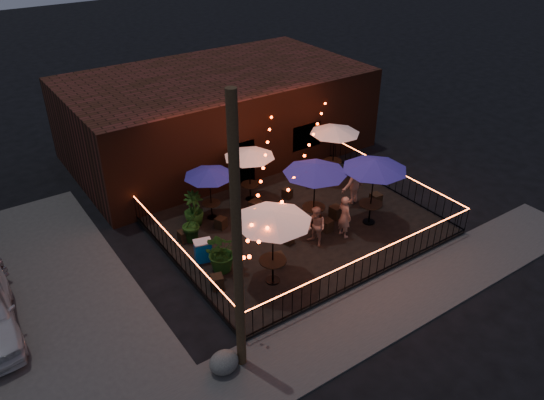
{
  "coord_description": "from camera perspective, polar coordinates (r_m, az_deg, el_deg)",
  "views": [
    {
      "loc": [
        -10.66,
        -11.74,
        11.52
      ],
      "look_at": [
        -0.84,
        2.54,
        1.3
      ],
      "focal_mm": 35.0,
      "sensor_mm": 36.0,
      "label": 1
    }
  ],
  "objects": [
    {
      "name": "ground",
      "position": [
        19.61,
        6.27,
        -5.69
      ],
      "size": [
        110.0,
        110.0,
        0.0
      ],
      "primitive_type": "plane",
      "color": "black",
      "rests_on": "ground"
    },
    {
      "name": "patio",
      "position": [
        20.82,
        2.75,
        -2.87
      ],
      "size": [
        10.0,
        8.0,
        0.15
      ],
      "primitive_type": "cube",
      "color": "black",
      "rests_on": "ground"
    },
    {
      "name": "sidewalk",
      "position": [
        17.83,
        13.1,
        -10.61
      ],
      "size": [
        18.0,
        2.5,
        0.05
      ],
      "primitive_type": "cube",
      "color": "#413E3C",
      "rests_on": "ground"
    },
    {
      "name": "brick_building",
      "position": [
        26.44,
        -5.95,
        9.24
      ],
      "size": [
        14.0,
        8.0,
        4.0
      ],
      "color": "#381A0F",
      "rests_on": "ground"
    },
    {
      "name": "utility_pole",
      "position": [
        12.96,
        -3.75,
        -5.05
      ],
      "size": [
        0.26,
        0.26,
        8.0
      ],
      "primitive_type": "cylinder",
      "color": "#3E2919",
      "rests_on": "ground"
    },
    {
      "name": "fence_front",
      "position": [
        18.07,
        10.49,
        -7.03
      ],
      "size": [
        10.0,
        0.04,
        1.04
      ],
      "color": "black",
      "rests_on": "patio"
    },
    {
      "name": "fence_left",
      "position": [
        18.41,
        -9.82,
        -6.16
      ],
      "size": [
        0.04,
        8.0,
        1.04
      ],
      "rotation": [
        0.0,
        0.0,
        1.57
      ],
      "color": "black",
      "rests_on": "patio"
    },
    {
      "name": "fence_right",
      "position": [
        23.5,
        12.59,
        2.2
      ],
      "size": [
        0.04,
        8.0,
        1.04
      ],
      "rotation": [
        0.0,
        0.0,
        1.57
      ],
      "color": "black",
      "rests_on": "patio"
    },
    {
      "name": "festoon_lights",
      "position": [
        18.84,
        1.03,
        1.96
      ],
      "size": [
        10.02,
        8.72,
        1.32
      ],
      "color": "#FF3108",
      "rests_on": "ground"
    },
    {
      "name": "cafe_table_0",
      "position": [
        16.52,
        0.09,
        -1.85
      ],
      "size": [
        3.26,
        3.26,
        2.77
      ],
      "rotation": [
        0.0,
        0.0,
        0.37
      ],
      "color": "black",
      "rests_on": "patio"
    },
    {
      "name": "cafe_table_1",
      "position": [
        20.36,
        -6.78,
        2.89
      ],
      "size": [
        2.3,
        2.3,
        2.19
      ],
      "rotation": [
        0.0,
        0.0,
        -0.17
      ],
      "color": "black",
      "rests_on": "patio"
    },
    {
      "name": "cafe_table_2",
      "position": [
        19.58,
        4.69,
        3.32
      ],
      "size": [
        2.61,
        2.61,
        2.69
      ],
      "rotation": [
        0.0,
        0.0,
        0.07
      ],
      "color": "black",
      "rests_on": "patio"
    },
    {
      "name": "cafe_table_3",
      "position": [
        21.5,
        -2.45,
        4.99
      ],
      "size": [
        2.2,
        2.2,
        2.32
      ],
      "rotation": [
        0.0,
        0.0,
        -0.05
      ],
      "color": "black",
      "rests_on": "patio"
    },
    {
      "name": "cafe_table_4",
      "position": [
        20.05,
        11.01,
        3.67
      ],
      "size": [
        3.28,
        3.28,
        2.74
      ],
      "rotation": [
        0.0,
        0.0,
        -0.41
      ],
      "color": "black",
      "rests_on": "patio"
    },
    {
      "name": "cafe_table_5",
      "position": [
        23.53,
        6.78,
        7.48
      ],
      "size": [
        2.79,
        2.79,
        2.46
      ],
      "rotation": [
        0.0,
        0.0,
        0.3
      ],
      "color": "black",
      "rests_on": "patio"
    },
    {
      "name": "bistro_chair_0",
      "position": [
        17.68,
        -5.93,
        -8.74
      ],
      "size": [
        0.49,
        0.49,
        0.47
      ],
      "primitive_type": "cube",
      "rotation": [
        0.0,
        0.0,
        -0.29
      ],
      "color": "black",
      "rests_on": "patio"
    },
    {
      "name": "bistro_chair_1",
      "position": [
        18.62,
        0.69,
        -6.33
      ],
      "size": [
        0.41,
        0.41,
        0.41
      ],
      "primitive_type": "cube",
      "rotation": [
        0.0,
        0.0,
        2.95
      ],
      "color": "black",
      "rests_on": "patio"
    },
    {
      "name": "bistro_chair_2",
      "position": [
        20.0,
        -9.45,
        -3.84
      ],
      "size": [
        0.39,
        0.39,
        0.44
      ],
      "primitive_type": "cube",
      "rotation": [
        0.0,
        0.0,
        0.05
      ],
      "color": "black",
      "rests_on": "patio"
    },
    {
      "name": "bistro_chair_3",
      "position": [
        20.56,
        -5.52,
        -2.48
      ],
      "size": [
        0.49,
        0.49,
        0.44
      ],
      "primitive_type": "cube",
      "rotation": [
        0.0,
        0.0,
        3.55
      ],
      "color": "black",
      "rests_on": "patio"
    },
    {
      "name": "bistro_chair_4",
      "position": [
        19.64,
        1.73,
        -4.12
      ],
      "size": [
        0.45,
        0.45,
        0.43
      ],
      "primitive_type": "cube",
      "rotation": [
        0.0,
        0.0,
        0.28
      ],
      "color": "black",
      "rests_on": "patio"
    },
    {
      "name": "bistro_chair_5",
      "position": [
        20.42,
        5.94,
        -2.73
      ],
      "size": [
        0.4,
        0.4,
        0.47
      ],
      "primitive_type": "cube",
      "rotation": [
        0.0,
        0.0,
        3.17
      ],
      "color": "black",
      "rests_on": "patio"
    },
    {
      "name": "bistro_chair_6",
      "position": [
        21.45,
        -1.78,
        -0.71
      ],
      "size": [
        0.55,
        0.55,
        0.51
      ],
      "primitive_type": "cube",
      "rotation": [
        0.0,
        0.0,
        0.33
      ],
      "color": "black",
      "rests_on": "patio"
    },
    {
      "name": "bistro_chair_7",
      "position": [
        22.48,
        1.64,
        0.72
      ],
      "size": [
        0.43,
        0.43,
        0.41
      ],
      "primitive_type": "cube",
      "rotation": [
        0.0,
        0.0,
        3.43
      ],
      "color": "black",
      "rests_on": "patio"
    },
    {
      "name": "bistro_chair_8",
      "position": [
        21.23,
        6.91,
        -1.31
      ],
      "size": [
        0.49,
        0.49,
        0.51
      ],
      "primitive_type": "cube",
      "rotation": [
        0.0,
        0.0,
        0.13
      ],
      "color": "black",
      "rests_on": "patio"
    },
    {
      "name": "bistro_chair_9",
      "position": [
        22.4,
        11.09,
        0.1
      ],
      "size": [
        0.43,
        0.43,
        0.49
      ],
      "primitive_type": "cube",
      "rotation": [
        0.0,
        0.0,
        3.08
      ],
      "color": "black",
      "rests_on": "patio"
    },
    {
      "name": "bistro_chair_10",
      "position": [
        23.42,
        3.94,
        2.05
      ],
      "size": [
        0.42,
        0.42,
        0.47
      ],
      "primitive_type": "cube",
      "rotation": [
        0.0,
        0.0,
        -0.06
      ],
      "color": "black",
      "rests_on": "patio"
    },
    {
      "name": "bistro_chair_11",
      "position": [
        24.44,
        6.76,
        3.12
      ],
      "size": [
        0.44,
        0.44,
        0.42
      ],
      "primitive_type": "cube",
      "rotation": [
        0.0,
        0.0,
        3.4
      ],
      "color": "black",
      "rests_on": "patio"
    },
    {
      "name": "patron_a",
      "position": [
        19.88,
        7.8,
        -1.76
      ],
      "size": [
        0.41,
        0.62,
        1.7
      ],
      "primitive_type": "imported",
      "rotation": [
        0.0,
        0.0,
        1.57
      ],
      "color": "#DEA68E",
      "rests_on": "patio"
    },
    {
      "name": "patron_b",
      "position": [
        19.32,
        4.78,
        -2.86
      ],
      "size": [
        0.68,
        0.83,
        1.56
      ],
      "primitive_type": "imported",
      "rotation": [
        0.0,
        0.0,
        -1.44
      ],
      "color": "#DBA990",
      "rests_on": "patio"
    },
    {
      "name": "patron_c",
      "position": [
        22.04,
        8.76,
        1.98
      ],
      "size": [
        1.35,
        0.9,
        1.94
      ],
      "primitive_type": "imported",
      "rotation": [
        0.0,
        0.0,
        3.29
      ],
      "color": "#DBB095",
      "rests_on": "patio"
    },
    {
      "name": "potted_shrub_a",
      "position": [
        18.15,
        -5.34,
        -5.53
      ],
      "size": [
        1.44,
        1.28,
        1.47
      ],
      "primitive_type": "imported",
      "rotation": [
        0.0,
        0.0,
        -0.1
      ],
      "color": "#174014",
      "rests_on": "patio"
    },
    {
      "name": "potted_shrub_b",
      "position": [
        19.74,
        -8.56,
        -2.47
      ],
      "size": [
        0.93,
        0.81,
        1.48
      ],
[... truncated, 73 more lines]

